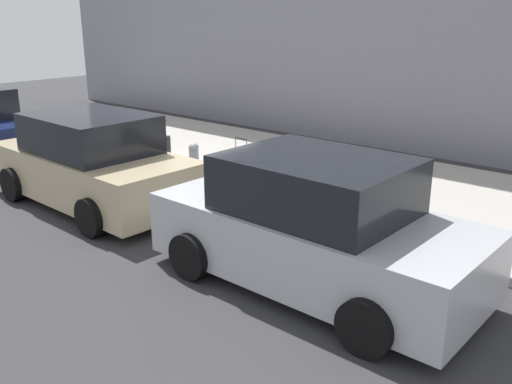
{
  "coord_description": "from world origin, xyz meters",
  "views": [
    {
      "loc": [
        -8.26,
        7.08,
        3.41
      ],
      "look_at": [
        -2.54,
        0.43,
        0.58
      ],
      "focal_mm": 39.15,
      "sensor_mm": 36.0,
      "label": 1
    }
  ],
  "objects_px": {
    "fire_hydrant": "(194,159)",
    "parked_car_beige_1": "(93,163)",
    "suitcase_navy_5": "(241,169)",
    "suitcase_red_2": "(305,190)",
    "suitcase_silver_3": "(280,181)",
    "suitcase_maroon_4": "(260,178)",
    "suitcase_black_0": "(357,199)",
    "suitcase_teal_6": "(222,171)",
    "parked_car_silver_0": "(315,227)",
    "bollard_post": "(168,154)",
    "suitcase_olive_1": "(328,196)"
  },
  "relations": [
    {
      "from": "fire_hydrant",
      "to": "parked_car_beige_1",
      "type": "bearing_deg",
      "value": 80.02
    },
    {
      "from": "suitcase_navy_5",
      "to": "suitcase_red_2",
      "type": "bearing_deg",
      "value": 179.08
    },
    {
      "from": "suitcase_silver_3",
      "to": "suitcase_maroon_4",
      "type": "height_order",
      "value": "suitcase_silver_3"
    },
    {
      "from": "suitcase_black_0",
      "to": "suitcase_teal_6",
      "type": "distance_m",
      "value": 3.11
    },
    {
      "from": "suitcase_maroon_4",
      "to": "suitcase_navy_5",
      "type": "bearing_deg",
      "value": -3.45
    },
    {
      "from": "suitcase_silver_3",
      "to": "suitcase_navy_5",
      "type": "relative_size",
      "value": 0.98
    },
    {
      "from": "suitcase_black_0",
      "to": "suitcase_maroon_4",
      "type": "bearing_deg",
      "value": -0.58
    },
    {
      "from": "parked_car_silver_0",
      "to": "suitcase_silver_3",
      "type": "bearing_deg",
      "value": -43.66
    },
    {
      "from": "suitcase_red_2",
      "to": "bollard_post",
      "type": "relative_size",
      "value": 1.07
    },
    {
      "from": "suitcase_silver_3",
      "to": "suitcase_navy_5",
      "type": "bearing_deg",
      "value": -3.78
    },
    {
      "from": "suitcase_teal_6",
      "to": "suitcase_maroon_4",
      "type": "bearing_deg",
      "value": -179.03
    },
    {
      "from": "parked_car_beige_1",
      "to": "bollard_post",
      "type": "bearing_deg",
      "value": -82.83
    },
    {
      "from": "suitcase_black_0",
      "to": "suitcase_maroon_4",
      "type": "xyz_separation_m",
      "value": [
        2.13,
        -0.02,
        -0.07
      ]
    },
    {
      "from": "suitcase_olive_1",
      "to": "fire_hydrant",
      "type": "bearing_deg",
      "value": -0.98
    },
    {
      "from": "suitcase_maroon_4",
      "to": "suitcase_teal_6",
      "type": "relative_size",
      "value": 1.35
    },
    {
      "from": "suitcase_silver_3",
      "to": "suitcase_maroon_4",
      "type": "distance_m",
      "value": 0.53
    },
    {
      "from": "fire_hydrant",
      "to": "suitcase_olive_1",
      "type": "bearing_deg",
      "value": 179.02
    },
    {
      "from": "suitcase_navy_5",
      "to": "parked_car_beige_1",
      "type": "bearing_deg",
      "value": 53.28
    },
    {
      "from": "suitcase_red_2",
      "to": "bollard_post",
      "type": "height_order",
      "value": "suitcase_red_2"
    },
    {
      "from": "suitcase_olive_1",
      "to": "suitcase_navy_5",
      "type": "distance_m",
      "value": 2.09
    },
    {
      "from": "suitcase_black_0",
      "to": "suitcase_olive_1",
      "type": "height_order",
      "value": "suitcase_black_0"
    },
    {
      "from": "suitcase_black_0",
      "to": "parked_car_beige_1",
      "type": "distance_m",
      "value": 4.8
    },
    {
      "from": "suitcase_black_0",
      "to": "suitcase_navy_5",
      "type": "distance_m",
      "value": 2.62
    },
    {
      "from": "parked_car_silver_0",
      "to": "suitcase_black_0",
      "type": "bearing_deg",
      "value": -73.31
    },
    {
      "from": "suitcase_black_0",
      "to": "suitcase_navy_5",
      "type": "height_order",
      "value": "suitcase_navy_5"
    },
    {
      "from": "suitcase_navy_5",
      "to": "parked_car_silver_0",
      "type": "bearing_deg",
      "value": 145.92
    },
    {
      "from": "suitcase_black_0",
      "to": "suitcase_teal_6",
      "type": "bearing_deg",
      "value": -0.09
    },
    {
      "from": "fire_hydrant",
      "to": "suitcase_black_0",
      "type": "bearing_deg",
      "value": -179.89
    },
    {
      "from": "suitcase_silver_3",
      "to": "bollard_post",
      "type": "bearing_deg",
      "value": 2.76
    },
    {
      "from": "fire_hydrant",
      "to": "parked_car_silver_0",
      "type": "xyz_separation_m",
      "value": [
        -4.54,
        2.15,
        0.28
      ]
    },
    {
      "from": "parked_car_silver_0",
      "to": "fire_hydrant",
      "type": "bearing_deg",
      "value": -25.37
    },
    {
      "from": "suitcase_navy_5",
      "to": "suitcase_olive_1",
      "type": "bearing_deg",
      "value": 176.8
    },
    {
      "from": "suitcase_navy_5",
      "to": "parked_car_beige_1",
      "type": "distance_m",
      "value": 2.77
    },
    {
      "from": "suitcase_black_0",
      "to": "bollard_post",
      "type": "xyz_separation_m",
      "value": [
        4.52,
        0.16,
        0.05
      ]
    },
    {
      "from": "suitcase_red_2",
      "to": "suitcase_navy_5",
      "type": "bearing_deg",
      "value": -0.92
    },
    {
      "from": "suitcase_olive_1",
      "to": "bollard_post",
      "type": "bearing_deg",
      "value": 1.33
    },
    {
      "from": "suitcase_maroon_4",
      "to": "suitcase_navy_5",
      "type": "xyz_separation_m",
      "value": [
        0.49,
        -0.03,
        0.09
      ]
    },
    {
      "from": "suitcase_navy_5",
      "to": "parked_car_silver_0",
      "type": "relative_size",
      "value": 0.23
    },
    {
      "from": "suitcase_black_0",
      "to": "suitcase_maroon_4",
      "type": "height_order",
      "value": "suitcase_black_0"
    },
    {
      "from": "suitcase_red_2",
      "to": "suitcase_navy_5",
      "type": "xyz_separation_m",
      "value": [
        1.55,
        -0.03,
        0.1
      ]
    },
    {
      "from": "bollard_post",
      "to": "suitcase_red_2",
      "type": "bearing_deg",
      "value": -176.96
    },
    {
      "from": "suitcase_red_2",
      "to": "fire_hydrant",
      "type": "height_order",
      "value": "suitcase_red_2"
    },
    {
      "from": "suitcase_red_2",
      "to": "suitcase_teal_6",
      "type": "distance_m",
      "value": 2.04
    },
    {
      "from": "suitcase_teal_6",
      "to": "suitcase_silver_3",
      "type": "bearing_deg",
      "value": 179.19
    },
    {
      "from": "bollard_post",
      "to": "suitcase_black_0",
      "type": "bearing_deg",
      "value": -178.01
    },
    {
      "from": "suitcase_black_0",
      "to": "suitcase_olive_1",
      "type": "relative_size",
      "value": 1.03
    },
    {
      "from": "suitcase_maroon_4",
      "to": "suitcase_black_0",
      "type": "bearing_deg",
      "value": 179.42
    },
    {
      "from": "parked_car_silver_0",
      "to": "parked_car_beige_1",
      "type": "height_order",
      "value": "parked_car_silver_0"
    },
    {
      "from": "suitcase_red_2",
      "to": "suitcase_black_0",
      "type": "bearing_deg",
      "value": 178.6
    },
    {
      "from": "bollard_post",
      "to": "parked_car_silver_0",
      "type": "relative_size",
      "value": 0.18
    }
  ]
}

